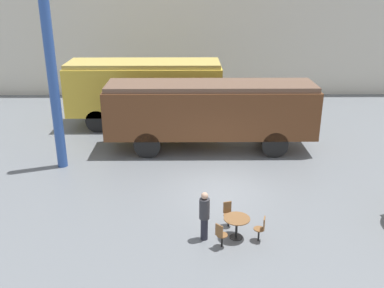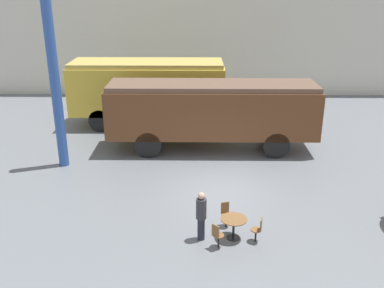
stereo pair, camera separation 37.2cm
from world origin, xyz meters
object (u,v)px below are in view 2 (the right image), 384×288
cafe_chair_0 (217,234)px  passenger_coach_wooden (212,109)px  cafe_table_near (234,223)px  passenger_coach_vintage (148,87)px  visitor_person (201,214)px

cafe_chair_0 → passenger_coach_wooden: bearing=44.0°
passenger_coach_wooden → cafe_table_near: size_ratio=11.71×
cafe_table_near → passenger_coach_wooden: bearing=93.5°
passenger_coach_vintage → cafe_chair_0: passenger_coach_vintage is taller
passenger_coach_wooden → cafe_table_near: (0.49, -8.02, -1.50)m
passenger_coach_vintage → cafe_table_near: size_ratio=9.99×
cafe_chair_0 → visitor_person: 0.82m
cafe_table_near → cafe_chair_0: (-0.57, -0.58, -0.07)m
passenger_coach_wooden → passenger_coach_vintage: bearing=132.6°
cafe_chair_0 → visitor_person: (-0.50, 0.50, 0.42)m
cafe_table_near → cafe_chair_0: bearing=-134.5°
visitor_person → passenger_coach_vintage: bearing=104.1°
passenger_coach_vintage → cafe_chair_0: 13.09m
cafe_table_near → visitor_person: bearing=-175.9°
cafe_table_near → visitor_person: visitor_person is taller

